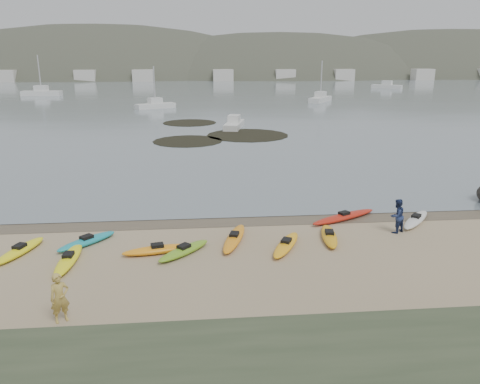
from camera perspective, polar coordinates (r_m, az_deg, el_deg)
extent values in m
plane|color=tan|center=(25.96, 0.00, -3.18)|extent=(600.00, 600.00, 0.00)
plane|color=brown|center=(25.68, 0.06, -3.39)|extent=(60.00, 60.00, 0.00)
plane|color=slate|center=(324.49, -5.01, 14.70)|extent=(1200.00, 1200.00, 0.00)
ellipsoid|color=#FFF715|center=(23.55, -25.24, -6.46)|extent=(1.71, 3.28, 0.34)
ellipsoid|color=#FFF915|center=(21.76, -20.16, -7.71)|extent=(0.80, 3.56, 0.34)
ellipsoid|color=red|center=(26.26, 12.56, -2.96)|extent=(4.31, 2.70, 0.34)
ellipsoid|color=#FFAE15|center=(22.05, 5.65, -6.42)|extent=(2.11, 3.28, 0.34)
ellipsoid|color=orange|center=(23.36, 10.82, -5.31)|extent=(1.17, 3.14, 0.34)
ellipsoid|color=#73AB22|center=(21.47, -6.85, -7.11)|extent=(2.62, 2.74, 0.34)
ellipsoid|color=silver|center=(26.92, 20.65, -3.17)|extent=(2.85, 3.14, 0.34)
ellipsoid|color=orange|center=(22.69, -0.70, -5.66)|extent=(1.74, 3.84, 0.34)
ellipsoid|color=orange|center=(21.74, -10.03, -6.94)|extent=(3.27, 1.37, 0.34)
ellipsoid|color=teal|center=(23.51, -18.16, -5.72)|extent=(2.67, 2.77, 0.34)
imported|color=tan|center=(17.10, -21.12, -11.95)|extent=(0.76, 0.69, 1.75)
imported|color=navy|center=(24.89, 18.59, -2.78)|extent=(1.07, 0.98, 1.76)
cylinder|color=black|center=(49.55, -6.39, 6.16)|extent=(7.29, 7.29, 0.04)
cylinder|color=black|center=(53.01, 0.93, 6.92)|extent=(9.20, 9.20, 0.04)
cylinder|color=black|center=(63.34, -6.16, 8.37)|extent=(7.10, 7.10, 0.04)
cube|color=silver|center=(81.97, -10.28, 10.31)|extent=(6.86, 5.08, 0.96)
cube|color=silver|center=(58.26, -0.72, 8.18)|extent=(3.12, 6.42, 0.87)
cube|color=silver|center=(93.83, 9.76, 11.09)|extent=(5.97, 7.44, 1.06)
cube|color=silver|center=(115.91, -23.03, 11.04)|extent=(8.72, 2.91, 1.20)
cube|color=silver|center=(136.89, 17.46, 12.17)|extent=(7.70, 6.62, 1.12)
ellipsoid|color=#384235|center=(225.08, -16.36, 8.84)|extent=(220.00, 120.00, 80.00)
ellipsoid|color=#384235|center=(218.90, 4.65, 9.95)|extent=(200.00, 110.00, 68.00)
ellipsoid|color=#384235|center=(256.80, 23.53, 9.20)|extent=(230.00, 130.00, 76.00)
cube|color=beige|center=(181.10, -26.53, 12.53)|extent=(7.00, 5.00, 4.00)
cube|color=beige|center=(174.10, -18.96, 13.25)|extent=(7.00, 5.00, 4.00)
cube|color=beige|center=(170.23, -10.87, 13.77)|extent=(7.00, 5.00, 4.00)
cube|color=beige|center=(169.70, -2.53, 14.03)|extent=(7.00, 5.00, 4.00)
cube|color=beige|center=(172.54, 5.70, 14.00)|extent=(7.00, 5.00, 4.00)
cube|color=beige|center=(178.59, 13.51, 13.72)|extent=(7.00, 5.00, 4.00)
cube|color=beige|center=(187.53, 20.67, 13.25)|extent=(7.00, 5.00, 4.00)
cube|color=beige|center=(198.99, 27.06, 12.65)|extent=(7.00, 5.00, 4.00)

